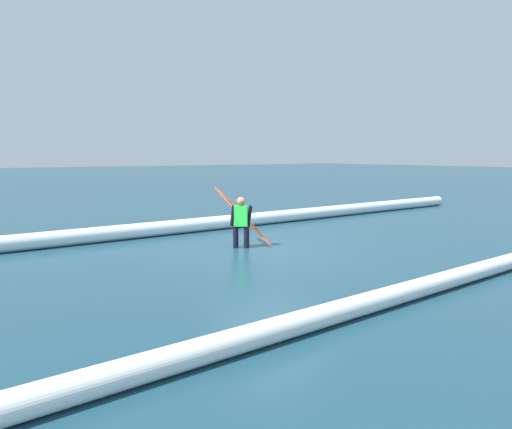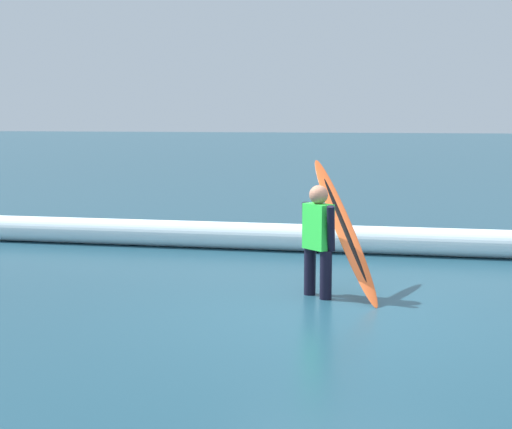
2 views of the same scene
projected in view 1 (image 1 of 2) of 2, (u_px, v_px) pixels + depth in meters
name	position (u px, v px, depth m)	size (l,w,h in m)	color
ground_plane	(269.00, 251.00, 11.84)	(176.43, 176.43, 0.00)	#1A3F50
surfer	(241.00, 220.00, 12.12)	(0.41, 0.48, 1.31)	black
surfboard	(243.00, 216.00, 12.52)	(1.09, 1.58, 1.56)	#E55926
wave_crest_foreground	(233.00, 221.00, 15.56)	(0.43, 0.43, 23.43)	white
wave_crest_midground	(389.00, 297.00, 7.44)	(0.32, 0.32, 16.10)	white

